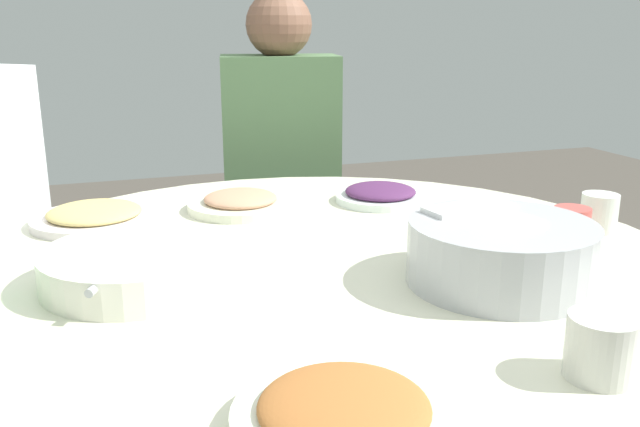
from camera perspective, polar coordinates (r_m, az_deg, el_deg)
round_dining_table at (r=1.18m, az=0.13°, el=-9.65°), size 1.28×1.28×0.72m
rice_bowl at (r=1.06m, az=15.00°, el=-3.12°), size 0.28×0.28×0.11m
soup_bowl at (r=1.07m, az=-15.22°, el=-4.38°), size 0.29×0.29×0.06m
dish_eggplant at (r=1.51m, az=5.12°, el=1.62°), size 0.20×0.20×0.04m
dish_tofu_braise at (r=0.68m, az=2.04°, el=-16.56°), size 0.22×0.22×0.04m
dish_noodles at (r=1.41m, az=-18.48°, el=-0.17°), size 0.24×0.24×0.04m
dish_shrimp at (r=1.44m, az=-6.72°, el=0.94°), size 0.22×0.22×0.04m
tea_cup_near at (r=1.39m, az=22.49°, el=0.07°), size 0.07×0.07×0.07m
tea_cup_far at (r=0.83m, az=22.61°, el=-10.38°), size 0.08×0.08×0.07m
tea_cup_side at (r=1.28m, az=20.43°, el=-1.07°), size 0.06×0.06×0.07m
stool_for_diner_right at (r=2.19m, az=-3.10°, el=-8.13°), size 0.35×0.35×0.44m
diner_right at (r=2.04m, az=-3.33°, el=5.82°), size 0.38×0.40×0.76m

